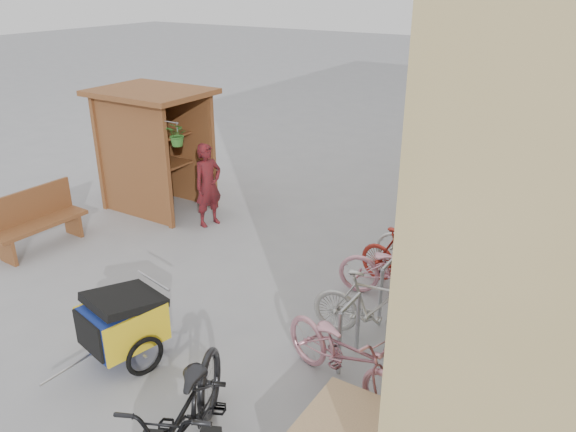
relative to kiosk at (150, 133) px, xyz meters
The scene contains 16 objects.
ground 4.39m from the kiosk, 37.02° to the right, with size 80.00×80.00×0.00m, color gray.
kiosk is the anchor object (origin of this frame).
bike_rack 5.67m from the kiosk, ahead, with size 0.05×5.35×0.86m.
bench 2.69m from the kiosk, 99.42° to the right, with size 0.55×1.66×1.04m.
shopping_carts 7.44m from the kiosk, 31.72° to the left, with size 0.57×2.28×1.03m.
child_trailer 5.09m from the kiosk, 50.15° to the right, with size 1.03×1.63×0.94m.
cargo_bike 6.99m from the kiosk, 43.19° to the right, with size 1.68×2.40×1.20m.
person_kiosk 1.67m from the kiosk, ahead, with size 0.58×0.38×1.58m, color maroon.
bike_0 6.56m from the kiosk, 27.10° to the right, with size 0.66×1.90×1.00m, color #C27D8D.
bike_1 6.03m from the kiosk, 18.61° to the right, with size 0.45×1.60×0.96m, color #B4B4B0.
bike_2 5.70m from the kiosk, ahead, with size 0.63×1.80×0.95m, color #C27D8D.
bike_3 5.66m from the kiosk, ahead, with size 0.45×1.58×0.95m, color maroon.
bike_4 5.62m from the kiosk, ahead, with size 0.53×1.53×0.80m, color #B4B4B0.
bike_5 5.83m from the kiosk, ahead, with size 0.41×1.47×0.88m, color #C27D8D.
bike_6 5.84m from the kiosk, 15.35° to the left, with size 0.57×1.64×0.86m, color silver.
bike_7 6.05m from the kiosk, 19.36° to the left, with size 0.42×1.47×0.88m, color maroon.
Camera 1 is at (4.66, -5.17, 4.37)m, focal length 35.00 mm.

